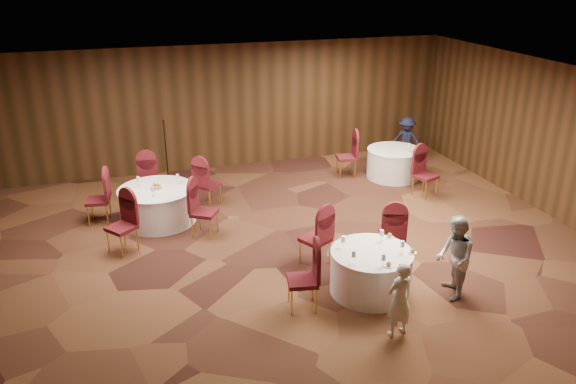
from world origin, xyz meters
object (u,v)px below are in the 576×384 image
object	(u,v)px
table_main	(371,271)
table_right	(394,163)
table_left	(158,205)
man_c	(406,140)
woman_b	(455,258)
woman_a	(399,300)
mic_stand	(167,165)

from	to	relation	value
table_main	table_right	bearing A→B (deg)	58.79
table_left	man_c	bearing A→B (deg)	14.85
woman_b	woman_a	bearing A→B (deg)	-45.62
table_main	woman_b	distance (m)	1.35
table_left	mic_stand	size ratio (longest dim) A/B	1.01
man_c	woman_b	bearing A→B (deg)	-67.53
mic_stand	man_c	world-z (taller)	mic_stand
table_right	woman_b	xyz separation A→B (m)	(-1.64, -5.21, 0.33)
table_left	woman_a	xyz separation A→B (m)	(2.97, -5.00, 0.22)
woman_b	table_right	bearing A→B (deg)	-179.51
table_right	woman_b	size ratio (longest dim) A/B	0.96
man_c	table_left	bearing A→B (deg)	-120.72
table_right	man_c	bearing A→B (deg)	47.93
table_left	mic_stand	distance (m)	2.28
woman_a	man_c	world-z (taller)	man_c
table_left	table_right	xyz separation A→B (m)	(5.93, 0.87, 0.00)
table_right	man_c	size ratio (longest dim) A/B	1.07
table_right	woman_a	size ratio (longest dim) A/B	1.14
mic_stand	woman_a	xyz separation A→B (m)	(2.52, -7.23, 0.14)
table_left	mic_stand	xyz separation A→B (m)	(0.44, 2.23, 0.08)
table_main	table_right	world-z (taller)	same
woman_a	mic_stand	bearing A→B (deg)	-82.19
table_right	mic_stand	world-z (taller)	mic_stand
woman_a	woman_b	world-z (taller)	woman_b
table_right	man_c	world-z (taller)	man_c
woman_b	man_c	bearing A→B (deg)	175.98
table_right	woman_b	bearing A→B (deg)	-107.44
man_c	mic_stand	bearing A→B (deg)	-139.51
mic_stand	woman_a	distance (m)	7.66
table_left	table_right	bearing A→B (deg)	8.31
table_main	woman_a	world-z (taller)	woman_a
table_right	mic_stand	size ratio (longest dim) A/B	0.86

